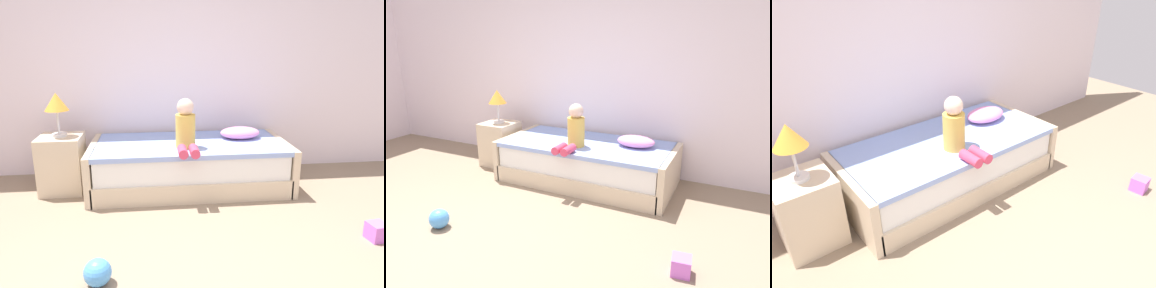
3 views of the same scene
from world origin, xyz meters
TOP-DOWN VIEW (x-y plane):
  - wall_rear at (0.00, 2.60)m, footprint 7.20×0.10m
  - bed at (0.36, 2.00)m, footprint 2.11×1.00m
  - nightstand at (-0.99, 2.02)m, footprint 0.44×0.44m
  - table_lamp at (-0.99, 2.02)m, footprint 0.24×0.24m
  - child_figure at (0.30, 1.77)m, footprint 0.20×0.51m
  - pillow at (0.93, 2.10)m, footprint 0.44×0.30m
  - toy_block at (1.73, 0.70)m, footprint 0.16×0.16m

SIDE VIEW (x-z plane):
  - toy_block at x=1.73m, z-range 0.00..0.14m
  - bed at x=0.36m, z-range 0.00..0.50m
  - nightstand at x=-0.99m, z-range 0.00..0.60m
  - pillow at x=0.93m, z-range 0.50..0.63m
  - child_figure at x=0.30m, z-range 0.45..0.96m
  - table_lamp at x=-0.99m, z-range 0.71..1.16m
  - wall_rear at x=0.00m, z-range 0.00..2.90m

